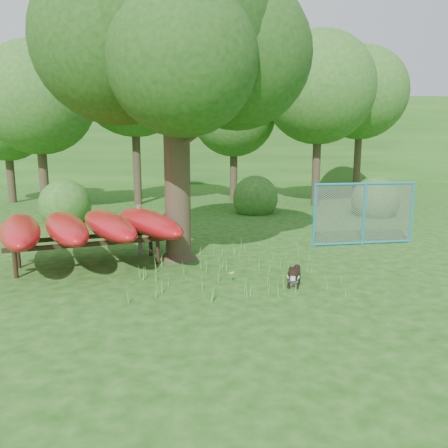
{
  "coord_description": "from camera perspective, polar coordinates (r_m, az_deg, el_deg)",
  "views": [
    {
      "loc": [
        -0.46,
        -8.17,
        2.72
      ],
      "look_at": [
        0.2,
        1.2,
        1.0
      ],
      "focal_mm": 35.0,
      "sensor_mm": 36.0,
      "label": 1
    }
  ],
  "objects": [
    {
      "name": "bg_tree_c",
      "position": [
        21.3,
        1.29,
        14.12
      ],
      "size": [
        4.0,
        4.0,
        6.12
      ],
      "color": "#352B1C",
      "rests_on": "ground"
    },
    {
      "name": "wooded_hillside",
      "position": [
        36.17,
        -3.36,
        10.81
      ],
      "size": [
        80.0,
        12.0,
        6.0
      ],
      "primitive_type": "cube",
      "color": "#285C1E",
      "rests_on": "ground"
    },
    {
      "name": "bg_tree_d",
      "position": [
        20.07,
        12.33,
        16.92
      ],
      "size": [
        4.8,
        4.8,
        7.5
      ],
      "color": "#352B1C",
      "rests_on": "ground"
    },
    {
      "name": "kayak_rack",
      "position": [
        10.2,
        -17.39,
        -0.33
      ],
      "size": [
        4.74,
        4.25,
        1.19
      ],
      "rotation": [
        0.0,
        0.0,
        0.3
      ],
      "color": "black",
      "rests_on": "ground"
    },
    {
      "name": "ground",
      "position": [
        8.62,
        -0.77,
        -8.02
      ],
      "size": [
        80.0,
        80.0,
        0.0
      ],
      "primitive_type": "plane",
      "color": "#17460E",
      "rests_on": "ground"
    },
    {
      "name": "shrub_right",
      "position": [
        17.81,
        19.03,
        1.03
      ],
      "size": [
        1.8,
        1.8,
        1.8
      ],
      "primitive_type": "sphere",
      "color": "#285C1E",
      "rests_on": "ground"
    },
    {
      "name": "husky_dog",
      "position": [
        8.8,
        9.12,
        -6.71
      ],
      "size": [
        0.45,
        0.95,
        0.44
      ],
      "rotation": [
        0.0,
        0.0,
        -0.27
      ],
      "color": "black",
      "rests_on": "ground"
    },
    {
      "name": "shrub_left",
      "position": [
        16.54,
        -19.91,
        0.29
      ],
      "size": [
        1.8,
        1.8,
        1.8
      ],
      "primitive_type": "sphere",
      "color": "#285C1E",
      "rests_on": "ground"
    },
    {
      "name": "wooden_post",
      "position": [
        11.07,
        -10.95,
        -0.55
      ],
      "size": [
        0.34,
        0.18,
        1.24
      ],
      "rotation": [
        0.0,
        0.0,
        0.36
      ],
      "color": "#625B4A",
      "rests_on": "ground"
    },
    {
      "name": "fence_section",
      "position": [
        12.46,
        17.82,
        1.29
      ],
      "size": [
        2.92,
        0.38,
        2.85
      ],
      "rotation": [
        0.0,
        0.0,
        0.11
      ],
      "color": "#299BBF",
      "rests_on": "ground"
    },
    {
      "name": "bg_tree_f",
      "position": [
        22.85,
        -26.59,
        11.85
      ],
      "size": [
        3.6,
        3.6,
        5.55
      ],
      "color": "#352B1C",
      "rests_on": "ground"
    },
    {
      "name": "bg_tree_b",
      "position": [
        20.53,
        -11.7,
        18.27
      ],
      "size": [
        5.2,
        5.2,
        8.22
      ],
      "color": "#352B1C",
      "rests_on": "ground"
    },
    {
      "name": "bg_tree_e",
      "position": [
        23.86,
        17.45,
        15.97
      ],
      "size": [
        4.6,
        4.6,
        7.55
      ],
      "color": "#352B1C",
      "rests_on": "ground"
    },
    {
      "name": "bg_tree_a",
      "position": [
        19.22,
        -23.14,
        14.85
      ],
      "size": [
        4.4,
        4.4,
        6.7
      ],
      "color": "#352B1C",
      "rests_on": "ground"
    },
    {
      "name": "oak_tree",
      "position": [
        10.58,
        -6.66,
        23.05
      ],
      "size": [
        6.22,
        5.49,
        7.58
      ],
      "rotation": [
        0.0,
        0.0,
        -0.25
      ],
      "color": "#352B1C",
      "rests_on": "ground"
    },
    {
      "name": "shrub_mid",
      "position": [
        17.55,
        4.07,
        1.44
      ],
      "size": [
        1.8,
        1.8,
        1.8
      ],
      "primitive_type": "sphere",
      "color": "#285C1E",
      "rests_on": "ground"
    },
    {
      "name": "wildflower_clump",
      "position": [
        8.79,
        0.94,
        -6.51
      ],
      "size": [
        0.1,
        0.09,
        0.21
      ],
      "rotation": [
        0.0,
        0.0,
        -0.1
      ],
      "color": "#479831",
      "rests_on": "ground"
    }
  ]
}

